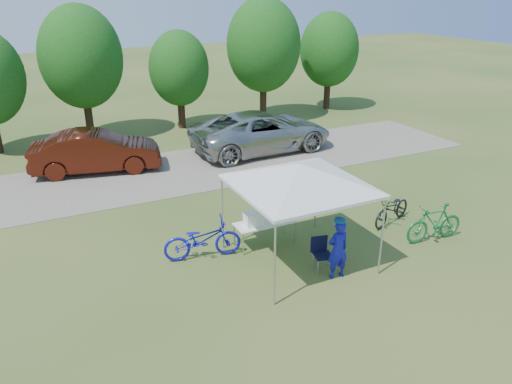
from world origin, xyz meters
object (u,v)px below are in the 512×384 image
(folding_table, at_px, (264,224))
(cyclist, at_px, (338,250))
(bike_blue, at_px, (202,239))
(bike_green, at_px, (434,223))
(minivan, at_px, (262,131))
(cooler, at_px, (254,218))
(folding_chair, at_px, (321,250))
(bike_dark, at_px, (392,209))
(sedan, at_px, (96,151))

(folding_table, bearing_deg, cyclist, -69.64)
(bike_blue, distance_m, bike_green, 6.58)
(cyclist, relative_size, minivan, 0.25)
(folding_table, relative_size, cooler, 3.24)
(cyclist, height_order, bike_green, cyclist)
(folding_chair, bearing_deg, bike_blue, 157.47)
(folding_table, height_order, folding_chair, folding_chair)
(folding_table, bearing_deg, folding_chair, -67.80)
(bike_dark, xyz_separation_m, sedan, (-7.29, 8.70, 0.35))
(bike_dark, distance_m, minivan, 8.23)
(bike_blue, distance_m, sedan, 8.22)
(folding_table, height_order, sedan, sedan)
(cyclist, xyz_separation_m, bike_green, (3.60, 0.38, -0.22))
(folding_table, bearing_deg, minivan, 63.66)
(bike_green, relative_size, sedan, 0.38)
(folding_chair, bearing_deg, minivan, 85.52)
(bike_blue, distance_m, bike_dark, 5.98)
(bike_dark, height_order, sedan, sedan)
(bike_green, distance_m, bike_dark, 1.44)
(bike_green, bearing_deg, cyclist, -78.03)
(sedan, bearing_deg, bike_dark, -128.39)
(bike_blue, bearing_deg, bike_dark, -85.09)
(folding_table, distance_m, bike_blue, 1.82)
(cooler, relative_size, bike_blue, 0.25)
(cooler, xyz_separation_m, cyclist, (1.19, -2.30, -0.11))
(bike_blue, bearing_deg, minivan, -25.82)
(bike_blue, xyz_separation_m, bike_green, (6.27, -2.00, 0.01))
(cooler, bearing_deg, sedan, 108.99)
(bike_blue, height_order, bike_green, bike_green)
(bike_dark, bearing_deg, folding_table, -116.04)
(cooler, distance_m, bike_dark, 4.52)
(cooler, height_order, bike_blue, bike_blue)
(cooler, bearing_deg, minivan, 61.68)
(folding_table, bearing_deg, bike_blue, 177.66)
(cyclist, xyz_separation_m, bike_dark, (3.28, 1.78, -0.30))
(folding_chair, relative_size, minivan, 0.14)
(bike_dark, bearing_deg, cyclist, -80.32)
(folding_table, height_order, cyclist, cyclist)
(folding_chair, xyz_separation_m, bike_dark, (3.41, 1.26, -0.05))
(folding_chair, height_order, sedan, sedan)
(bike_dark, distance_m, sedan, 11.36)
(sedan, bearing_deg, cyclist, -147.41)
(cooler, xyz_separation_m, minivan, (4.14, 7.69, 0.00))
(folding_chair, height_order, bike_dark, bike_dark)
(folding_table, height_order, cooler, cooler)
(folding_chair, xyz_separation_m, bike_green, (3.72, -0.15, 0.04))
(cyclist, height_order, sedan, sedan)
(folding_table, relative_size, bike_dark, 0.94)
(folding_table, bearing_deg, bike_dark, -7.17)
(folding_table, height_order, bike_dark, bike_dark)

